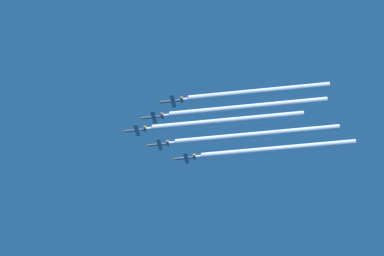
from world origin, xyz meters
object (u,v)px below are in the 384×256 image
(jet_outer_left, at_px, (171,101))
(jet_left_wingman, at_px, (152,117))
(jet_lead, at_px, (135,130))
(jet_outer_right, at_px, (185,158))
(jet_right_wingman, at_px, (158,145))

(jet_outer_left, bearing_deg, jet_left_wingman, 44.94)
(jet_lead, xyz_separation_m, jet_outer_right, (18.28, -18.37, -2.36))
(jet_lead, height_order, jet_outer_left, jet_lead)
(jet_lead, xyz_separation_m, jet_right_wingman, (9.07, -8.20, -1.20))
(jet_lead, distance_m, jet_outer_right, 26.03)
(jet_right_wingman, height_order, jet_outer_right, jet_right_wingman)
(jet_left_wingman, xyz_separation_m, jet_outer_right, (26.87, -9.61, -0.98))
(jet_lead, xyz_separation_m, jet_outer_left, (-18.14, -18.30, -2.45))
(jet_outer_left, height_order, jet_outer_right, jet_outer_right)
(jet_lead, height_order, jet_left_wingman, jet_lead)
(jet_outer_left, distance_m, jet_outer_right, 36.42)
(jet_lead, bearing_deg, jet_outer_right, -45.14)
(jet_left_wingman, relative_size, jet_outer_right, 1.00)
(jet_lead, distance_m, jet_right_wingman, 12.29)
(jet_right_wingman, xyz_separation_m, jet_outer_left, (-27.21, -10.10, -1.25))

